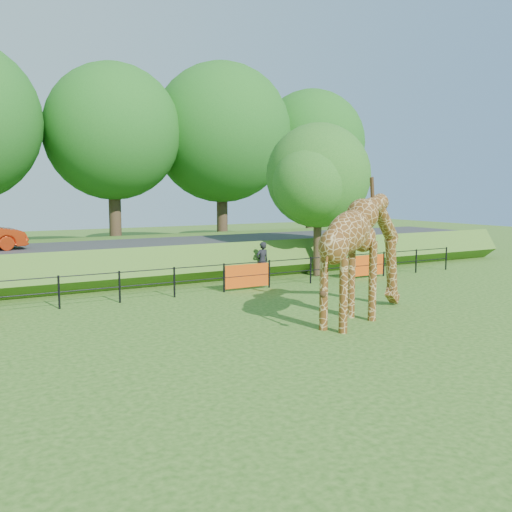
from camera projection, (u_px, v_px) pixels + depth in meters
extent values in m
plane|color=#275314|center=(301.00, 352.00, 13.65)|extent=(90.00, 90.00, 0.00)
cube|color=#275314|center=(114.00, 258.00, 26.88)|extent=(40.00, 9.00, 1.30)
cube|color=#28282B|center=(123.00, 245.00, 25.51)|extent=(40.00, 5.00, 0.12)
imported|color=black|center=(262.00, 261.00, 24.26)|extent=(0.63, 0.44, 1.65)
cylinder|color=#322316|center=(317.00, 240.00, 25.45)|extent=(0.36, 0.36, 3.20)
sphere|color=#1D5F1A|center=(318.00, 176.00, 25.11)|extent=(4.60, 4.60, 4.60)
sphere|color=#1D5F1A|center=(329.00, 186.00, 26.33)|extent=(3.45, 3.45, 3.45)
sphere|color=#1D5F1A|center=(310.00, 183.00, 24.10)|extent=(3.22, 3.22, 3.22)
cylinder|color=#322316|center=(115.00, 213.00, 33.25)|extent=(0.70, 0.70, 5.00)
sphere|color=#175416|center=(113.00, 132.00, 32.70)|extent=(7.80, 7.80, 7.80)
cylinder|color=#322316|center=(222.00, 210.00, 36.74)|extent=(0.70, 0.70, 5.00)
sphere|color=#175416|center=(222.00, 133.00, 36.16)|extent=(8.80, 8.80, 8.80)
cylinder|color=#322316|center=(311.00, 209.00, 40.23)|extent=(0.70, 0.70, 5.00)
sphere|color=#175416|center=(311.00, 143.00, 39.70)|extent=(7.40, 7.40, 7.40)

